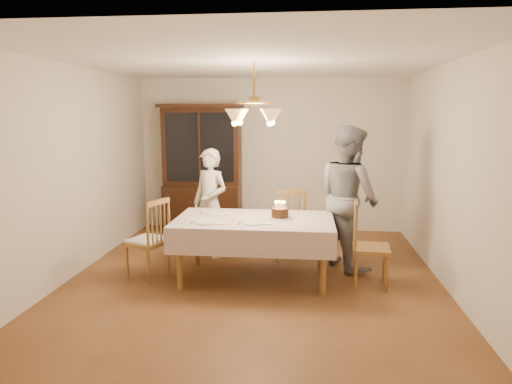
# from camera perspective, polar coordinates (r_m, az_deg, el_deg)

# --- Properties ---
(ground) EXTENTS (5.00, 5.00, 0.00)m
(ground) POSITION_cam_1_polar(r_m,az_deg,el_deg) (5.72, -0.22, -10.76)
(ground) COLOR brown
(ground) RESTS_ON ground
(room_shell) EXTENTS (5.00, 5.00, 5.00)m
(room_shell) POSITION_cam_1_polar(r_m,az_deg,el_deg) (5.37, -0.23, 5.23)
(room_shell) COLOR white
(room_shell) RESTS_ON ground
(dining_table) EXTENTS (1.90, 1.10, 0.76)m
(dining_table) POSITION_cam_1_polar(r_m,az_deg,el_deg) (5.52, -0.23, -4.11)
(dining_table) COLOR brown
(dining_table) RESTS_ON ground
(china_hutch) EXTENTS (1.38, 0.54, 2.16)m
(china_hutch) POSITION_cam_1_polar(r_m,az_deg,el_deg) (7.83, -6.73, 2.65)
(china_hutch) COLOR black
(china_hutch) RESTS_ON ground
(chair_far_side) EXTENTS (0.57, 0.56, 1.00)m
(chair_far_side) POSITION_cam_1_polar(r_m,az_deg,el_deg) (6.42, 3.87, -4.34)
(chair_far_side) COLOR brown
(chair_far_side) RESTS_ON ground
(chair_left_end) EXTENTS (0.56, 0.57, 1.00)m
(chair_left_end) POSITION_cam_1_polar(r_m,az_deg,el_deg) (5.77, -13.36, -6.11)
(chair_left_end) COLOR brown
(chair_left_end) RESTS_ON ground
(chair_right_end) EXTENTS (0.46, 0.47, 1.00)m
(chair_right_end) POSITION_cam_1_polar(r_m,az_deg,el_deg) (5.54, 14.06, -6.94)
(chair_right_end) COLOR brown
(chair_right_end) RESTS_ON ground
(elderly_woman) EXTENTS (0.67, 0.59, 1.53)m
(elderly_woman) POSITION_cam_1_polar(r_m,az_deg,el_deg) (6.42, -5.74, -1.40)
(elderly_woman) COLOR beige
(elderly_woman) RESTS_ON ground
(adult_in_grey) EXTENTS (1.05, 1.13, 1.86)m
(adult_in_grey) POSITION_cam_1_polar(r_m,az_deg,el_deg) (6.08, 11.50, -0.63)
(adult_in_grey) COLOR slate
(adult_in_grey) RESTS_ON ground
(birthday_cake) EXTENTS (0.30, 0.30, 0.21)m
(birthday_cake) POSITION_cam_1_polar(r_m,az_deg,el_deg) (5.51, 3.01, -2.70)
(birthday_cake) COLOR white
(birthday_cake) RESTS_ON dining_table
(place_setting_near_left) EXTENTS (0.40, 0.25, 0.02)m
(place_setting_near_left) POSITION_cam_1_polar(r_m,az_deg,el_deg) (5.30, -6.04, -3.83)
(place_setting_near_left) COLOR white
(place_setting_near_left) RESTS_ON dining_table
(place_setting_near_right) EXTENTS (0.38, 0.24, 0.02)m
(place_setting_near_right) POSITION_cam_1_polar(r_m,az_deg,el_deg) (5.25, -0.15, -3.90)
(place_setting_near_right) COLOR white
(place_setting_near_right) RESTS_ON dining_table
(place_setting_far_left) EXTENTS (0.41, 0.26, 0.02)m
(place_setting_far_left) POSITION_cam_1_polar(r_m,az_deg,el_deg) (5.79, -5.05, -2.63)
(place_setting_far_left) COLOR white
(place_setting_far_left) RESTS_ON dining_table
(chandelier) EXTENTS (0.62, 0.62, 0.73)m
(chandelier) POSITION_cam_1_polar(r_m,az_deg,el_deg) (5.35, -0.23, 9.45)
(chandelier) COLOR #BF8C3F
(chandelier) RESTS_ON ground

